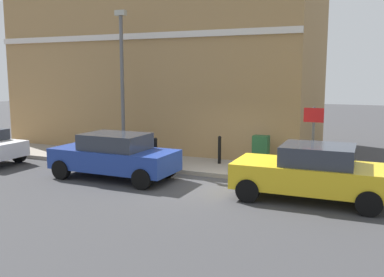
% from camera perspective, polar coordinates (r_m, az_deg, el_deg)
% --- Properties ---
extents(ground, '(80.00, 80.00, 0.00)m').
position_cam_1_polar(ground, '(13.47, 3.27, -6.18)').
color(ground, '#38383A').
extents(sidewalk, '(2.38, 30.00, 0.15)m').
position_cam_1_polar(sidewalk, '(18.01, -12.62, -2.37)').
color(sidewalk, gray).
rests_on(sidewalk, ground).
extents(corner_building, '(7.44, 13.93, 7.92)m').
position_cam_1_polar(corner_building, '(21.32, -2.84, 9.99)').
color(corner_building, '#9E7A4C').
rests_on(corner_building, ground).
extents(car_yellow, '(2.01, 4.16, 1.54)m').
position_cam_1_polar(car_yellow, '(12.12, 15.76, -4.34)').
color(car_yellow, gold).
rests_on(car_yellow, ground).
extents(car_blue, '(1.88, 4.22, 1.51)m').
position_cam_1_polar(car_blue, '(14.29, -10.34, -2.24)').
color(car_blue, navy).
rests_on(car_blue, ground).
extents(utility_cabinet, '(0.46, 0.61, 1.15)m').
position_cam_1_polar(utility_cabinet, '(15.24, 9.19, -1.92)').
color(utility_cabinet, '#1E4C28').
rests_on(utility_cabinet, sidewalk).
extents(bollard_near_cabinet, '(0.14, 0.14, 1.04)m').
position_cam_1_polar(bollard_near_cabinet, '(15.79, 3.70, -1.38)').
color(bollard_near_cabinet, black).
rests_on(bollard_near_cabinet, sidewalk).
extents(bollard_far_kerb, '(0.14, 0.14, 1.04)m').
position_cam_1_polar(bollard_far_kerb, '(15.38, -4.89, -1.66)').
color(bollard_far_kerb, black).
rests_on(bollard_far_kerb, sidewalk).
extents(street_sign, '(0.08, 0.60, 2.30)m').
position_cam_1_polar(street_sign, '(13.59, 15.91, 0.78)').
color(street_sign, '#59595B').
rests_on(street_sign, sidewalk).
extents(lamppost, '(0.20, 0.44, 5.72)m').
position_cam_1_polar(lamppost, '(17.08, -9.33, 8.04)').
color(lamppost, '#59595B').
rests_on(lamppost, sidewalk).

